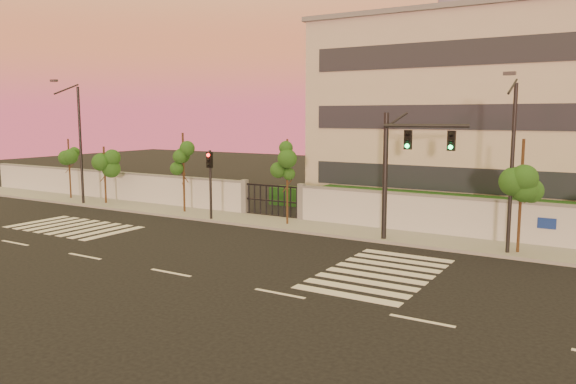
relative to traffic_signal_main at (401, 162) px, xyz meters
The scene contains 16 objects.
ground 11.81m from the traffic_signal_main, 121.57° to the right, with size 120.00×120.00×0.00m, color black.
sidewalk 7.06m from the traffic_signal_main, behind, with size 60.00×3.00×0.15m, color gray.
perimeter_wall 6.88m from the traffic_signal_main, 156.33° to the left, with size 60.00×0.36×2.20m.
hedge_row 7.68m from the traffic_signal_main, 131.63° to the left, with size 41.00×4.25×1.80m.
institutional_building 13.08m from the traffic_signal_main, 75.78° to the left, with size 24.40×12.40×12.25m.
distant_skyscraper 285.59m from the traffic_signal_main, 104.67° to the left, with size 16.00×16.00×118.00m.
road_markings 10.16m from the traffic_signal_main, 142.29° to the right, with size 57.00×7.62×0.02m.
street_tree_a 25.41m from the traffic_signal_main, behind, with size 1.40×1.12×4.43m.
street_tree_b 21.35m from the traffic_signal_main, behind, with size 1.60×1.27×4.01m.
street_tree_c 14.36m from the traffic_signal_main, behind, with size 1.62×1.29×5.04m.
street_tree_d 6.80m from the traffic_signal_main, behind, with size 1.41×1.12×4.82m.
street_tree_e 5.31m from the traffic_signal_main, ahead, with size 1.58×1.26×5.10m.
traffic_signal_main is the anchor object (origin of this frame).
traffic_signal_secondary 11.41m from the traffic_signal_main, behind, with size 0.32×0.32×4.12m.
streetlight_west 22.59m from the traffic_signal_main, behind, with size 0.50×2.01×8.37m.
streetlight_east 4.90m from the traffic_signal_main, ahead, with size 0.47×1.88×7.79m.
Camera 1 is at (14.86, -15.81, 6.07)m, focal length 35.00 mm.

